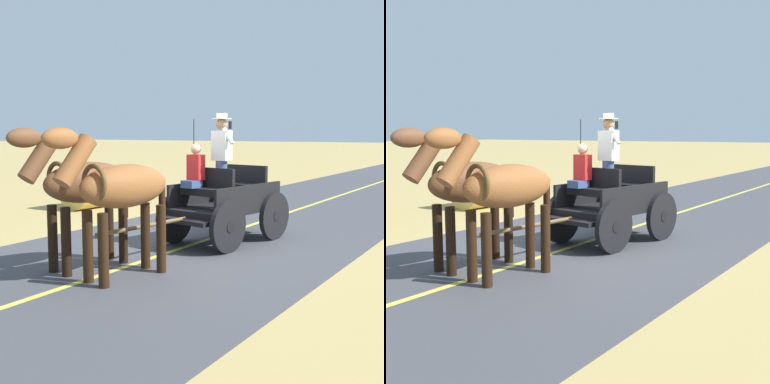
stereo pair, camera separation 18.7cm
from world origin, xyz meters
TOP-DOWN VIEW (x-y plane):
  - ground_plane at (0.00, 0.00)m, footprint 200.00×200.00m
  - road_surface at (0.00, 0.00)m, footprint 5.88×160.00m
  - road_centre_stripe at (0.00, 0.00)m, footprint 0.12×160.00m
  - horse_drawn_carriage at (-0.34, -0.45)m, footprint 1.72×4.51m
  - horse_near_side at (-0.36, 2.61)m, footprint 0.83×2.15m
  - horse_off_side at (0.50, 2.50)m, footprint 0.81×2.15m
  - hay_bale at (5.08, -2.19)m, footprint 1.25×1.16m

SIDE VIEW (x-z plane):
  - ground_plane at x=0.00m, z-range 0.00..0.00m
  - road_surface at x=0.00m, z-range 0.00..0.01m
  - road_centre_stripe at x=0.00m, z-range 0.01..0.01m
  - hay_bale at x=5.08m, z-range 0.00..1.20m
  - horse_drawn_carriage at x=-0.34m, z-range -0.43..2.07m
  - horse_near_side at x=-0.36m, z-range 0.22..2.43m
  - horse_off_side at x=0.50m, z-range 0.22..2.43m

